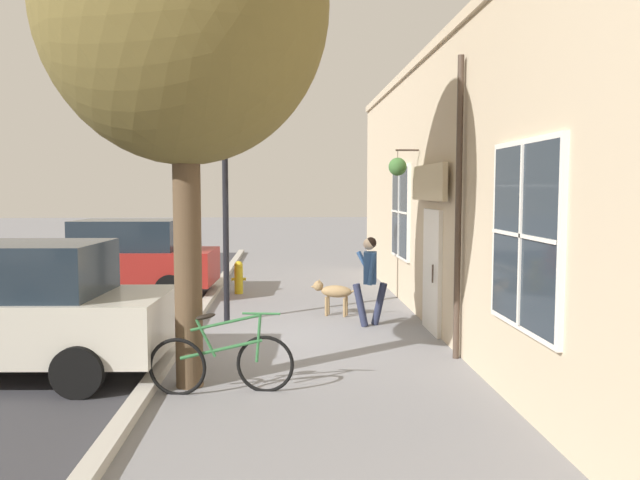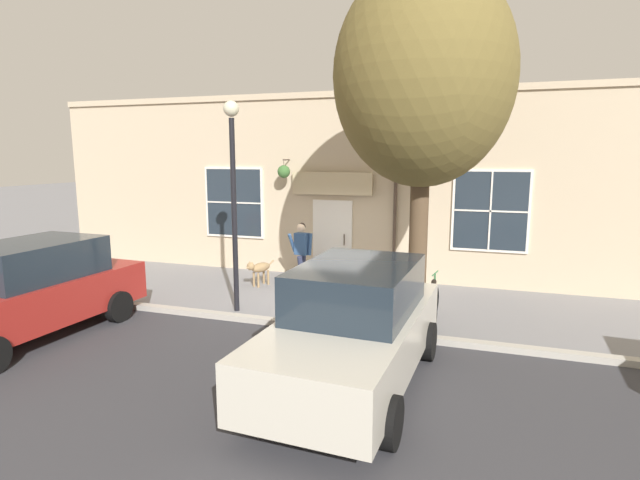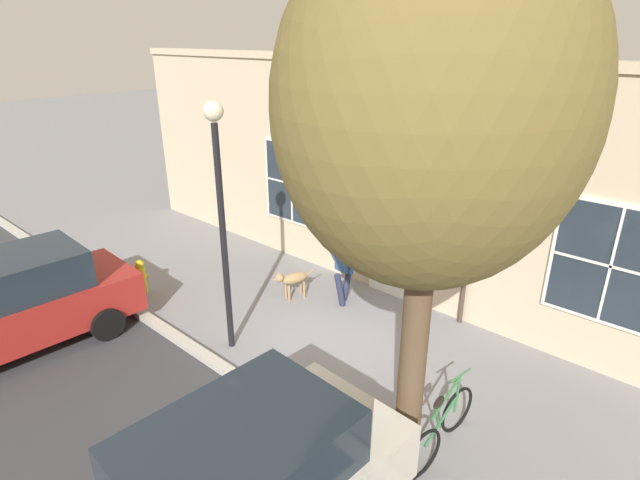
# 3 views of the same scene
# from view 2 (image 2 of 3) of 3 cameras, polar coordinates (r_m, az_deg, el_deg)

# --- Properties ---
(ground_plane) EXTENTS (90.00, 90.00, 0.00)m
(ground_plane) POSITION_cam_2_polar(r_m,az_deg,el_deg) (11.68, -0.20, -6.69)
(ground_plane) COLOR gray
(curb_and_road) EXTENTS (10.10, 28.00, 0.12)m
(curb_and_road) POSITION_cam_2_polar(r_m,az_deg,el_deg) (6.81, -17.12, -19.54)
(curb_and_road) COLOR #B2ADA3
(curb_and_road) RESTS_ON ground_plane
(storefront_facade) EXTENTS (0.95, 18.00, 4.94)m
(storefront_facade) POSITION_cam_2_polar(r_m,az_deg,el_deg) (13.47, 2.99, 6.16)
(storefront_facade) COLOR #C6B293
(storefront_facade) RESTS_ON ground_plane
(pedestrian_walking) EXTENTS (0.66, 0.60, 1.60)m
(pedestrian_walking) POSITION_cam_2_polar(r_m,az_deg,el_deg) (12.81, -2.11, -0.89)
(pedestrian_walking) COLOR #282D47
(pedestrian_walking) RESTS_ON ground_plane
(dog_on_leash) EXTENTS (0.98, 0.44, 0.69)m
(dog_on_leash) POSITION_cam_2_polar(r_m,az_deg,el_deg) (12.74, -6.97, -3.21)
(dog_on_leash) COLOR #997A51
(dog_on_leash) RESTS_ON ground_plane
(street_tree_by_curb) EXTENTS (3.47, 3.12, 6.54)m
(street_tree_by_curb) POSITION_cam_2_polar(r_m,az_deg,el_deg) (9.32, 11.96, 16.96)
(street_tree_by_curb) COLOR brown
(street_tree_by_curb) RESTS_ON ground_plane
(leaning_bicycle) EXTENTS (1.74, 0.20, 1.00)m
(leaning_bicycle) POSITION_cam_2_polar(r_m,az_deg,el_deg) (9.99, 12.81, -7.52)
(leaning_bicycle) COLOR black
(leaning_bicycle) RESTS_ON ground_plane
(parked_car_nearest_curb) EXTENTS (4.38, 2.10, 1.75)m
(parked_car_nearest_curb) POSITION_cam_2_polar(r_m,az_deg,el_deg) (10.47, -30.49, -5.01)
(parked_car_nearest_curb) COLOR maroon
(parked_car_nearest_curb) RESTS_ON ground_plane
(parked_car_mid_block) EXTENTS (4.38, 2.10, 1.75)m
(parked_car_mid_block) POSITION_cam_2_polar(r_m,az_deg,el_deg) (7.26, 3.90, -9.76)
(parked_car_mid_block) COLOR beige
(parked_car_mid_block) RESTS_ON ground_plane
(street_lamp) EXTENTS (0.32, 0.32, 4.37)m
(street_lamp) POSITION_cam_2_polar(r_m,az_deg,el_deg) (10.46, -9.91, 7.38)
(street_lamp) COLOR black
(street_lamp) RESTS_ON ground_plane
(fire_hydrant) EXTENTS (0.34, 0.20, 0.77)m
(fire_hydrant) POSITION_cam_2_polar(r_m,az_deg,el_deg) (12.55, -22.11, -4.39)
(fire_hydrant) COLOR gold
(fire_hydrant) RESTS_ON ground_plane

